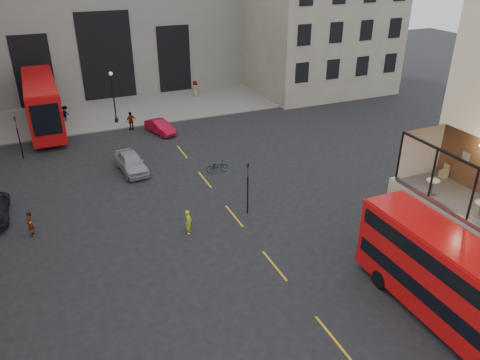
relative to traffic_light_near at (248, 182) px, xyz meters
name	(u,v)px	position (x,y,z in m)	size (l,w,h in m)	color
ground	(368,325)	(1.00, -12.00, -2.42)	(140.00, 140.00, 0.00)	black
host_frontage	(478,256)	(7.50, -12.00, -0.17)	(3.00, 11.00, 4.50)	#BFAA8F
gateway	(95,12)	(-4.00, 35.99, 6.96)	(35.00, 10.60, 18.00)	gray
building_right	(311,0)	(21.00, 27.97, 7.97)	(16.60, 18.60, 20.00)	#A79D86
pavement_far	(110,111)	(-5.00, 26.00, -2.36)	(40.00, 12.00, 0.12)	slate
traffic_light_near	(248,182)	(0.00, 0.00, 0.00)	(0.16, 0.20, 3.80)	black
traffic_light_far	(18,132)	(-14.00, 16.00, 0.00)	(0.16, 0.20, 3.80)	black
street_lamp_b	(114,101)	(-5.00, 22.00, -0.03)	(0.36, 0.36, 5.33)	black
bus_near	(457,284)	(4.50, -13.47, 0.09)	(2.67, 11.24, 4.48)	red
bus_far	(42,102)	(-11.69, 23.00, 0.41)	(3.05, 12.68, 5.05)	red
car_a	(131,162)	(-5.90, 9.82, -1.64)	(1.85, 4.61, 1.57)	#9D9FA4
car_b	(160,127)	(-1.57, 17.38, -1.79)	(1.35, 3.88, 1.28)	#AD0A25
bicycle	(217,167)	(0.43, 6.95, -1.96)	(0.62, 1.78, 0.94)	gray
cyclist	(188,222)	(-4.44, -0.74, -1.61)	(0.59, 0.39, 1.62)	#D2E518
pedestrian_b	(66,114)	(-9.72, 24.50, -1.58)	(1.09, 0.63, 1.69)	gray
pedestrian_c	(131,121)	(-3.95, 19.45, -1.51)	(1.08, 0.45, 1.84)	gray
pedestrian_d	(195,89)	(5.51, 27.84, -1.46)	(0.94, 0.61, 1.93)	gray
pedestrian_e	(30,224)	(-13.65, 2.90, -1.60)	(0.60, 0.39, 1.64)	gray
cafe_table_far	(433,185)	(6.55, -9.13, 2.73)	(0.67, 0.67, 0.84)	white
cafe_chair_d	(444,174)	(8.66, -7.83, 2.42)	(0.42, 0.42, 0.80)	tan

